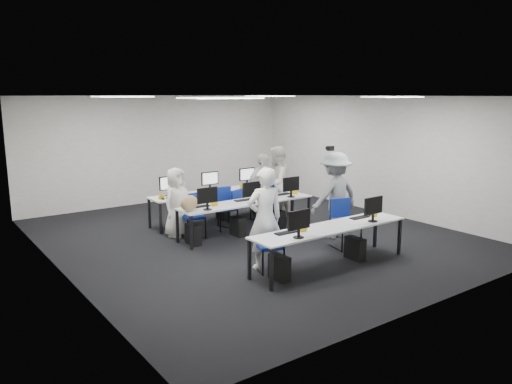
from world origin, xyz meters
TOP-DOWN VIEW (x-y plane):
  - room at (0.00, 0.00)m, footprint 9.00×9.02m
  - ceiling_panels at (0.00, 0.00)m, footprint 5.20×4.60m
  - desk_front at (0.00, -2.40)m, footprint 3.20×0.70m
  - desk_mid at (0.00, 0.20)m, footprint 3.20×0.70m
  - desk_back at (0.00, 1.60)m, footprint 3.20×0.70m
  - equipment_front at (-0.19, -2.42)m, footprint 2.51×0.41m
  - equipment_mid at (-0.19, 0.18)m, footprint 2.91×0.41m
  - equipment_back at (0.19, 1.62)m, footprint 2.91×0.41m
  - chair_0 at (-1.01, -1.93)m, footprint 0.55×0.57m
  - chair_1 at (1.03, -1.76)m, footprint 0.58×0.61m
  - chair_2 at (-1.08, 0.67)m, footprint 0.52×0.55m
  - chair_3 at (-0.16, 0.85)m, footprint 0.55×0.58m
  - chair_4 at (0.92, 0.79)m, footprint 0.46×0.50m
  - chair_5 at (-0.94, 1.15)m, footprint 0.46×0.50m
  - chair_6 at (0.08, 0.96)m, footprint 0.57×0.59m
  - chair_7 at (1.04, 1.02)m, footprint 0.53×0.56m
  - handbag at (-1.45, 0.14)m, footprint 0.43×0.32m
  - student_0 at (-1.00, -1.79)m, footprint 0.74×0.56m
  - student_1 at (1.38, 0.91)m, footprint 1.05×0.93m
  - student_2 at (-1.32, 0.96)m, footprint 0.86×0.73m
  - student_3 at (1.02, 1.02)m, footprint 0.99×0.50m
  - photographer at (1.38, -1.11)m, footprint 1.20×0.70m
  - dslr_camera at (1.38, -0.93)m, footprint 0.14×0.18m

SIDE VIEW (x-z plane):
  - chair_0 at x=-1.01m, z-range -0.16..0.71m
  - chair_7 at x=1.04m, z-range -0.16..0.71m
  - chair_2 at x=-1.08m, z-range -0.16..0.72m
  - chair_6 at x=0.08m, z-range -0.16..0.72m
  - chair_4 at x=0.92m, z-range -0.17..0.74m
  - chair_5 at x=-0.94m, z-range -0.17..0.74m
  - chair_3 at x=-0.16m, z-range -0.17..0.77m
  - chair_1 at x=1.03m, z-range -0.18..0.79m
  - equipment_mid at x=-0.19m, z-range -0.24..0.95m
  - equipment_back at x=0.19m, z-range -0.24..0.95m
  - equipment_front at x=-0.19m, z-range -0.24..0.95m
  - desk_front at x=0.00m, z-range 0.32..1.05m
  - desk_mid at x=0.00m, z-range 0.32..1.05m
  - desk_back at x=0.00m, z-range 0.32..1.05m
  - student_2 at x=-1.32m, z-range 0.00..1.50m
  - student_3 at x=1.02m, z-range 0.00..1.63m
  - handbag at x=-1.45m, z-range 0.73..1.05m
  - student_1 at x=1.38m, z-range 0.00..1.80m
  - student_0 at x=-1.00m, z-range 0.00..1.81m
  - photographer at x=1.38m, z-range 0.00..1.85m
  - room at x=0.00m, z-range 0.00..3.00m
  - dslr_camera at x=1.38m, z-range 1.86..1.96m
  - ceiling_panels at x=0.00m, z-range 2.98..2.99m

